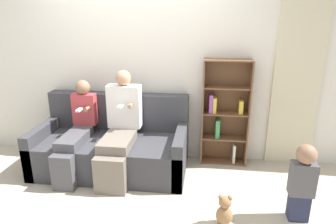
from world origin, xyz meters
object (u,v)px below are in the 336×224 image
bookshelf (225,113)px  teddy_bear (225,211)px  adult_seated (120,125)px  toddler_standing (302,181)px  couch (113,146)px  child_seated (76,130)px

bookshelf → teddy_bear: bearing=-91.5°
adult_seated → toddler_standing: 2.06m
teddy_bear → toddler_standing: bearing=14.2°
couch → toddler_standing: 2.22m
child_seated → bookshelf: bearing=16.1°
toddler_standing → bookshelf: (-0.68, 1.14, 0.26)m
bookshelf → toddler_standing: bearing=-59.4°
couch → teddy_bear: couch is taller
couch → adult_seated: size_ratio=1.49×
couch → teddy_bear: 1.67m
adult_seated → bookshelf: bookshelf is taller
toddler_standing → couch: bearing=159.5°
adult_seated → toddler_standing: bearing=-18.9°
adult_seated → child_seated: 0.55m
child_seated → teddy_bear: size_ratio=3.50×
toddler_standing → adult_seated: bearing=161.1°
child_seated → bookshelf: (1.80, 0.52, 0.12)m
toddler_standing → teddy_bear: toddler_standing is taller
child_seated → toddler_standing: child_seated is taller
child_seated → toddler_standing: 2.55m
adult_seated → child_seated: adult_seated is taller
couch → adult_seated: 0.38m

